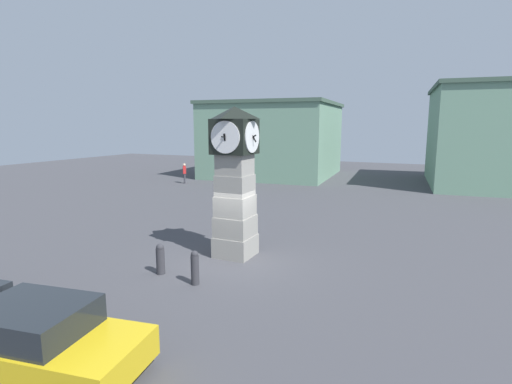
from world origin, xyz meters
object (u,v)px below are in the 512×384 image
Objects in this scene: bollard_mid_row at (195,267)px; car_by_building at (42,340)px; pedestrian_near_bench at (184,172)px; clock_tower at (235,180)px; bollard_near_tower at (160,259)px.

car_by_building is at bearing -92.08° from bollard_mid_row.
car_by_building is at bearing -61.48° from pedestrian_near_bench.
pedestrian_near_bench is (-12.70, 15.14, -1.92)m from clock_tower.
bollard_near_tower is at bearing -117.32° from clock_tower.
clock_tower is at bearing 62.68° from bollard_near_tower.
bollard_mid_row is at bearing -10.58° from bollard_near_tower.
pedestrian_near_bench reaches higher than bollard_mid_row.
bollard_mid_row is 22.24m from pedestrian_near_bench.
clock_tower is at bearing -50.01° from pedestrian_near_bench.
bollard_mid_row is at bearing -54.72° from pedestrian_near_bench.
bollard_near_tower is 1.57m from bollard_mid_row.
car_by_building is at bearing -75.93° from bollard_near_tower.
clock_tower is at bearing 89.67° from car_by_building.
clock_tower is 3.82m from bollard_mid_row.
bollard_near_tower is at bearing 104.07° from car_by_building.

